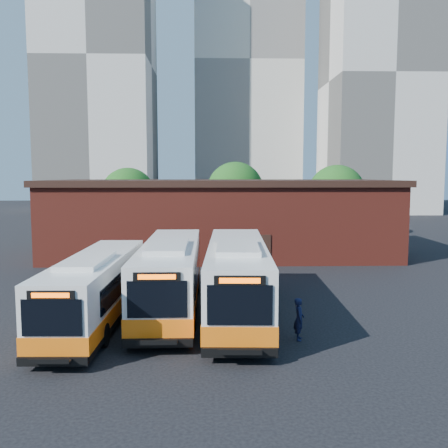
{
  "coord_description": "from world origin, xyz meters",
  "views": [
    {
      "loc": [
        -0.87,
        -20.81,
        6.77
      ],
      "look_at": [
        -0.08,
        6.97,
        3.93
      ],
      "focal_mm": 38.0,
      "sensor_mm": 36.0,
      "label": 1
    }
  ],
  "objects_px": {
    "bus_midwest": "(171,277)",
    "transit_worker": "(299,319)",
    "bus_mideast": "(237,280)",
    "bus_west": "(96,291)"
  },
  "relations": [
    {
      "from": "bus_midwest",
      "to": "transit_worker",
      "type": "height_order",
      "value": "bus_midwest"
    },
    {
      "from": "bus_west",
      "to": "bus_mideast",
      "type": "xyz_separation_m",
      "value": [
        6.57,
        1.23,
        0.19
      ]
    },
    {
      "from": "bus_mideast",
      "to": "bus_west",
      "type": "bearing_deg",
      "value": -167.03
    },
    {
      "from": "transit_worker",
      "to": "bus_midwest",
      "type": "bearing_deg",
      "value": 57.75
    },
    {
      "from": "bus_midwest",
      "to": "transit_worker",
      "type": "relative_size",
      "value": 7.45
    },
    {
      "from": "bus_mideast",
      "to": "transit_worker",
      "type": "xyz_separation_m",
      "value": [
        2.35,
        -3.87,
        -0.78
      ]
    },
    {
      "from": "bus_midwest",
      "to": "transit_worker",
      "type": "xyz_separation_m",
      "value": [
        5.68,
        -4.78,
        -0.74
      ]
    },
    {
      "from": "bus_midwest",
      "to": "transit_worker",
      "type": "bearing_deg",
      "value": -40.39
    },
    {
      "from": "bus_west",
      "to": "bus_midwest",
      "type": "xyz_separation_m",
      "value": [
        3.24,
        2.15,
        0.15
      ]
    },
    {
      "from": "bus_west",
      "to": "transit_worker",
      "type": "distance_m",
      "value": 9.32
    }
  ]
}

